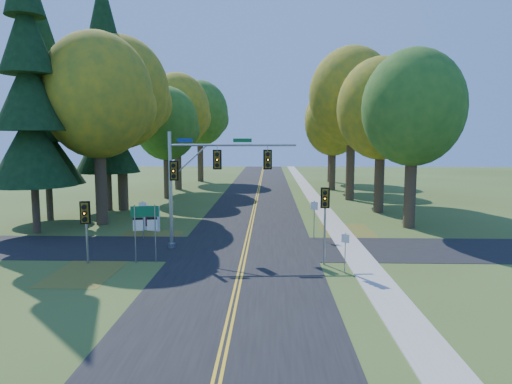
{
  "coord_description": "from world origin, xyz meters",
  "views": [
    {
      "loc": [
        1.39,
        -24.17,
        6.43
      ],
      "look_at": [
        0.57,
        3.22,
        3.2
      ],
      "focal_mm": 32.0,
      "sensor_mm": 36.0,
      "label": 1
    }
  ],
  "objects_px": {
    "east_signal_pole": "(325,207)",
    "route_sign_cluster": "(145,222)",
    "info_kiosk": "(152,218)",
    "traffic_mast": "(202,174)"
  },
  "relations": [
    {
      "from": "traffic_mast",
      "to": "info_kiosk",
      "type": "bearing_deg",
      "value": 127.49
    },
    {
      "from": "info_kiosk",
      "to": "route_sign_cluster",
      "type": "bearing_deg",
      "value": -52.61
    },
    {
      "from": "traffic_mast",
      "to": "route_sign_cluster",
      "type": "distance_m",
      "value": 4.74
    },
    {
      "from": "east_signal_pole",
      "to": "route_sign_cluster",
      "type": "relative_size",
      "value": 1.31
    },
    {
      "from": "traffic_mast",
      "to": "info_kiosk",
      "type": "xyz_separation_m",
      "value": [
        -4.32,
        4.91,
        -3.51
      ]
    },
    {
      "from": "route_sign_cluster",
      "to": "info_kiosk",
      "type": "bearing_deg",
      "value": 93.13
    },
    {
      "from": "info_kiosk",
      "to": "east_signal_pole",
      "type": "bearing_deg",
      "value": -12.66
    },
    {
      "from": "route_sign_cluster",
      "to": "info_kiosk",
      "type": "relative_size",
      "value": 1.74
    },
    {
      "from": "route_sign_cluster",
      "to": "info_kiosk",
      "type": "distance_m",
      "value": 8.56
    },
    {
      "from": "traffic_mast",
      "to": "east_signal_pole",
      "type": "height_order",
      "value": "traffic_mast"
    }
  ]
}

